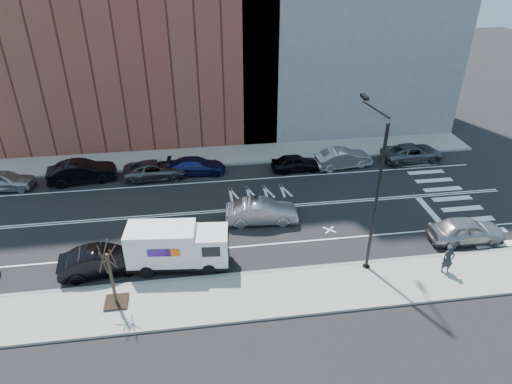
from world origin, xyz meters
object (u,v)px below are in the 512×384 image
object	(u,v)px
fedex_van	(177,246)
far_parked_a	(4,180)
driving_sedan	(262,212)
near_parked_front	(467,230)
far_parked_b	(82,172)
pedestrian	(448,259)

from	to	relation	value
fedex_van	far_parked_a	size ratio (longest dim) A/B	1.39
driving_sedan	far_parked_a	bearing A→B (deg)	73.00
far_parked_a	near_parked_front	world-z (taller)	near_parked_front
far_parked_b	driving_sedan	size ratio (longest dim) A/B	1.07
fedex_van	pedestrian	xyz separation A→B (m)	(15.08, -2.89, -0.36)
near_parked_front	far_parked_a	bearing A→B (deg)	72.04
far_parked_b	near_parked_front	xyz separation A→B (m)	(25.30, -11.47, -0.04)
fedex_van	pedestrian	size ratio (longest dim) A/B	3.37
far_parked_b	pedestrian	world-z (taller)	pedestrian
far_parked_a	pedestrian	bearing A→B (deg)	-113.19
fedex_van	far_parked_a	bearing A→B (deg)	145.53
far_parked_b	driving_sedan	distance (m)	14.95
far_parked_b	driving_sedan	bearing A→B (deg)	-128.19
far_parked_a	pedestrian	world-z (taller)	pedestrian
far_parked_b	near_parked_front	size ratio (longest dim) A/B	1.09
driving_sedan	pedestrian	bearing A→B (deg)	-121.36
far_parked_b	near_parked_front	bearing A→B (deg)	-122.37
far_parked_a	far_parked_b	xyz separation A→B (m)	(5.60, 0.43, 0.10)
near_parked_front	fedex_van	bearing A→B (deg)	91.54
fedex_van	driving_sedan	size ratio (longest dim) A/B	1.25
pedestrian	far_parked_a	bearing A→B (deg)	162.53
fedex_van	far_parked_a	distance (m)	17.05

